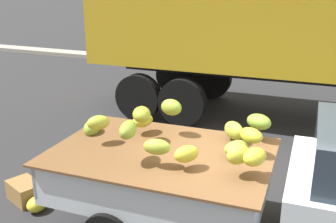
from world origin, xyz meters
TOP-DOWN VIEW (x-y plane):
  - curb_strip at (0.00, 9.79)m, footprint 80.00×0.80m
  - pickup_truck at (0.66, -0.12)m, footprint 4.89×2.11m
  - fallen_banana_bunch_near_tailgate at (-2.99, -0.61)m, footprint 0.29×0.35m
  - produce_crate at (-3.36, -0.45)m, footprint 0.61×0.52m

SIDE VIEW (x-z plane):
  - curb_strip at x=0.00m, z-range 0.00..0.16m
  - fallen_banana_bunch_near_tailgate at x=-2.99m, z-range 0.00..0.22m
  - produce_crate at x=-3.36m, z-range 0.00..0.29m
  - pickup_truck at x=0.66m, z-range 0.04..1.74m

